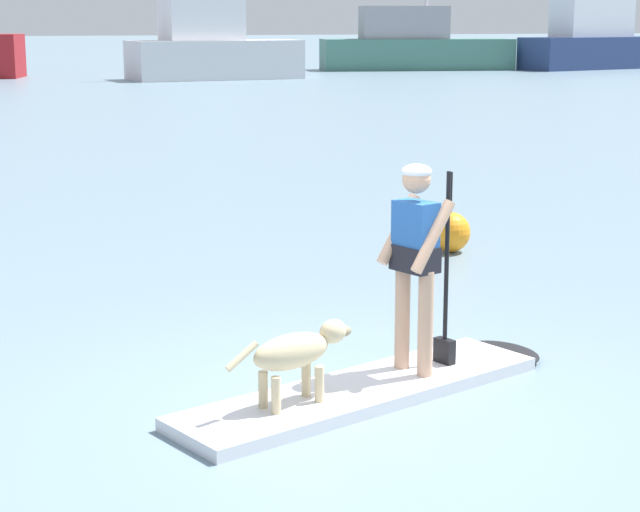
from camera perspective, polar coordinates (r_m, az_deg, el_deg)
The scene contains 8 objects.
ground_plane at distance 8.36m, azimuth 2.13°, elevation -7.43°, with size 400.00×400.00×0.00m, color slate.
paddleboard at distance 8.49m, azimuth 3.30°, elevation -6.78°, with size 3.45×1.93×0.10m.
person_paddler at distance 8.44m, azimuth 5.07°, elevation 0.17°, with size 0.68×0.59×1.64m.
dog at distance 7.84m, azimuth -1.22°, elevation -5.06°, with size 1.07×0.48×0.57m.
moored_boat_far_port at distance 53.97m, azimuth -5.74°, elevation 10.93°, with size 8.47×4.17×12.00m.
moored_boat_outer at distance 63.94m, azimuth 4.89°, elevation 10.90°, with size 11.28×4.98×12.06m.
moored_boat_center at distance 67.35m, azimuth 14.41°, elevation 10.77°, with size 11.37×5.32×11.23m.
marker_buoy at distance 13.55m, azimuth 6.82°, elevation 1.25°, with size 0.50×0.50×1.00m.
Camera 1 is at (-2.72, -7.39, 2.81)m, focal length 61.26 mm.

